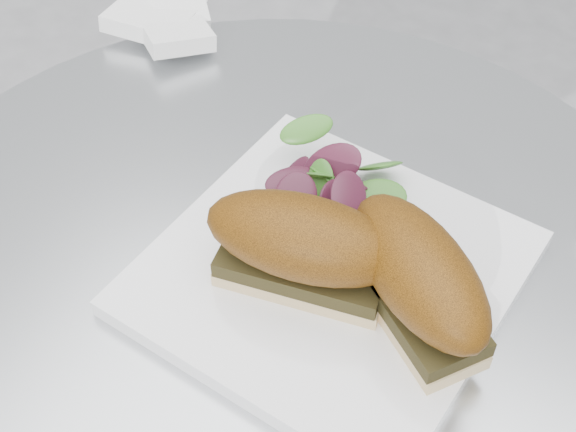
# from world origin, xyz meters

# --- Properties ---
(table) EXTENTS (0.70, 0.70, 0.73)m
(table) POSITION_xyz_m (0.00, 0.00, 0.49)
(table) COLOR silver
(table) RESTS_ON ground
(plate) EXTENTS (0.29, 0.29, 0.02)m
(plate) POSITION_xyz_m (0.04, 0.01, 0.74)
(plate) COLOR white
(plate) RESTS_ON table
(sandwich_left) EXTENTS (0.16, 0.09, 0.08)m
(sandwich_left) POSITION_xyz_m (0.03, -0.01, 0.79)
(sandwich_left) COLOR tan
(sandwich_left) RESTS_ON plate
(sandwich_right) EXTENTS (0.16, 0.14, 0.08)m
(sandwich_right) POSITION_xyz_m (0.12, -0.00, 0.79)
(sandwich_right) COLOR tan
(sandwich_right) RESTS_ON plate
(salad) EXTENTS (0.10, 0.10, 0.05)m
(salad) POSITION_xyz_m (0.01, 0.08, 0.77)
(salad) COLOR #3F852B
(salad) RESTS_ON plate
(napkin) EXTENTS (0.13, 0.13, 0.02)m
(napkin) POSITION_xyz_m (-0.25, 0.23, 0.74)
(napkin) COLOR white
(napkin) RESTS_ON table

